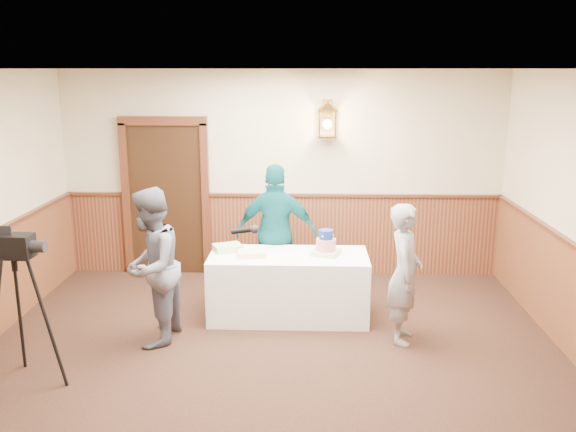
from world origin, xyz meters
name	(u,v)px	position (x,y,z in m)	size (l,w,h in m)	color
ground	(265,403)	(0.00, 0.00, 0.00)	(7.00, 7.00, 0.00)	black
room_shell	(261,219)	(-0.05, 0.45, 1.52)	(6.02, 7.02, 2.81)	beige
display_table	(289,286)	(0.14, 1.90, 0.38)	(1.80, 0.80, 0.75)	white
tiered_cake	(326,245)	(0.56, 1.91, 0.86)	(0.36, 0.36, 0.29)	beige
sheet_cake_yellow	(252,253)	(-0.27, 1.83, 0.78)	(0.31, 0.24, 0.06)	#FFE098
sheet_cake_green	(228,248)	(-0.57, 2.03, 0.79)	(0.31, 0.25, 0.07)	#B2D798
interviewer	(151,267)	(-1.25, 1.18, 0.82)	(1.49, 0.86, 1.65)	slate
baker	(405,274)	(1.36, 1.31, 0.74)	(0.54, 0.35, 1.48)	gray
assistant_p	(277,233)	(-0.02, 2.46, 0.85)	(1.00, 0.41, 1.70)	#0E575B
tv_camera_rig	(21,319)	(-2.19, 0.25, 0.64)	(0.55, 0.52, 1.42)	black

